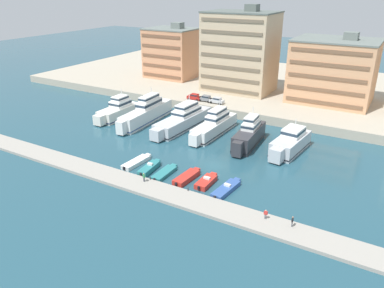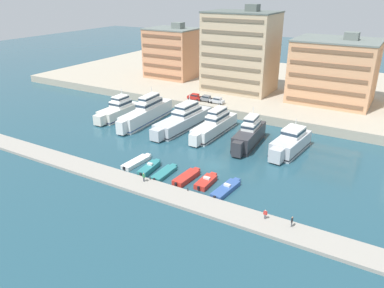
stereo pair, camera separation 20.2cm
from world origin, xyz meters
TOP-DOWN VIEW (x-y plane):
  - ground_plane at (0.00, 0.00)m, footprint 400.00×400.00m
  - quay_promenade at (0.00, 62.67)m, footprint 180.00×70.00m
  - pier_dock at (0.00, -14.27)m, footprint 120.00×5.02m
  - yacht_ivory_far_left at (-35.24, 12.78)m, footprint 4.71×15.64m
  - yacht_white_left at (-26.67, 13.98)m, footprint 4.86×22.48m
  - yacht_silver_mid_left at (-16.19, 15.18)m, footprint 5.67×22.65m
  - yacht_white_center_left at (-7.51, 15.31)m, footprint 4.31×19.30m
  - yacht_charcoal_center at (2.19, 13.10)m, footprint 4.72×16.20m
  - yacht_silver_center_right at (11.24, 14.11)m, footprint 5.86×15.66m
  - motorboat_white_far_left at (-13.41, -7.25)m, footprint 2.36×7.86m
  - motorboat_teal_left at (-9.43, -8.29)m, footprint 2.44×6.90m
  - motorboat_teal_mid_left at (-5.98, -8.24)m, footprint 2.22×7.30m
  - motorboat_red_center_left at (-1.30, -7.84)m, footprint 2.45×7.30m
  - motorboat_red_center at (2.55, -7.40)m, footprint 2.26×6.36m
  - motorboat_blue_center_right at (6.73, -7.85)m, footprint 2.71×8.14m
  - car_red_far_left at (-21.96, 30.78)m, footprint 4.17×2.06m
  - car_grey_left at (-18.36, 31.09)m, footprint 4.12×1.95m
  - car_silver_mid_left at (-14.79, 30.91)m, footprint 4.10×1.92m
  - apartment_block_far_left at (-43.78, 52.68)m, footprint 17.13×13.86m
  - apartment_block_left at (-15.65, 47.70)m, footprint 21.06×14.89m
  - apartment_block_mid_left at (11.82, 49.78)m, footprint 22.12×18.08m
  - pedestrian_near_edge at (19.79, -13.18)m, footprint 0.28×0.66m
  - pedestrian_mid_deck at (15.76, -13.28)m, footprint 0.60×0.28m
  - pedestrian_far_side at (-7.05, -13.18)m, footprint 0.64×0.35m
  - bollard_west at (-6.57, -12.01)m, footprint 0.20×0.20m
  - bollard_west_mid at (1.42, -12.01)m, footprint 0.20×0.20m

SIDE VIEW (x-z plane):
  - ground_plane at x=0.00m, z-range 0.00..0.00m
  - pier_dock at x=0.00m, z-range 0.00..0.57m
  - motorboat_teal_mid_left at x=-5.98m, z-range -0.04..0.77m
  - motorboat_white_far_left at x=-13.41m, z-range -0.02..0.84m
  - motorboat_blue_center_right at x=6.73m, z-range -0.18..1.04m
  - motorboat_red_center at x=2.55m, z-range -0.17..1.15m
  - motorboat_red_center_left at x=-1.30m, z-range 0.00..1.02m
  - motorboat_teal_left at x=-9.43m, z-range -0.19..1.29m
  - bollard_west at x=-6.57m, z-range 0.59..1.20m
  - bollard_west_mid at x=1.42m, z-range 0.59..1.20m
  - quay_promenade at x=0.00m, z-range 0.00..2.34m
  - pedestrian_mid_deck at x=15.76m, z-range 0.71..2.29m
  - pedestrian_far_side at x=-7.05m, z-range 0.72..2.43m
  - pedestrian_near_edge at x=19.79m, z-range 0.73..2.45m
  - yacht_silver_center_right at x=11.24m, z-range -1.39..5.47m
  - yacht_ivory_far_left at x=-35.24m, z-range -1.71..5.85m
  - yacht_silver_mid_left at x=-16.19m, z-range -1.72..6.01m
  - yacht_white_center_left at x=-7.51m, z-range -1.70..6.03m
  - yacht_charcoal_center at x=2.19m, z-range -1.73..6.51m
  - yacht_white_left at x=-26.67m, z-range -1.78..6.83m
  - car_red_far_left at x=-21.96m, z-range 2.42..4.22m
  - car_grey_left at x=-18.36m, z-range 2.42..4.22m
  - car_silver_mid_left at x=-14.79m, z-range 2.42..4.22m
  - apartment_block_far_left at x=-43.78m, z-range 1.41..20.32m
  - apartment_block_mid_left at x=11.82m, z-range 1.38..20.61m
  - apartment_block_left at x=-15.65m, z-range 1.39..27.00m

